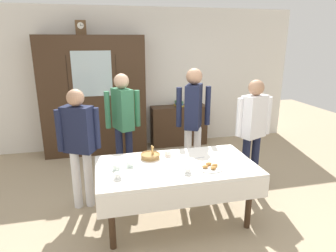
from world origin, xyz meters
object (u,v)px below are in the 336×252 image
object	(u,v)px
dining_table	(177,173)
person_behind_table_right	(123,117)
mantel_clock	(81,27)
spoon_front_edge	(183,164)
tea_cup_near_right	(130,164)
bookshelf_low	(179,125)
tea_cup_near_left	(118,176)
person_behind_table_left	(253,125)
tea_cup_far_left	(188,171)
person_near_right_end	(79,139)
book_stack	(179,104)
tea_cup_back_edge	(168,154)
tea_cup_center	(117,167)
spoon_near_left	(119,162)
person_by_cabinet	(193,114)
bread_basket	(150,156)
pastry_plate	(210,167)
wall_cabinet	(94,96)
spoon_far_right	(202,157)

from	to	relation	value
dining_table	person_behind_table_right	xyz separation A→B (m)	(-0.48, 1.31, 0.37)
mantel_clock	spoon_front_edge	size ratio (longest dim) A/B	2.02
tea_cup_near_right	person_behind_table_right	xyz separation A→B (m)	(0.04, 1.20, 0.25)
bookshelf_low	tea_cup_near_left	xyz separation A→B (m)	(-1.43, -2.81, 0.35)
spoon_front_edge	person_behind_table_left	size ratio (longest dim) A/B	0.07
person_behind_table_left	tea_cup_far_left	bearing A→B (deg)	-146.44
tea_cup_near_left	person_near_right_end	bearing A→B (deg)	117.86
dining_table	spoon_front_edge	size ratio (longest dim) A/B	15.32
book_stack	tea_cup_back_edge	distance (m)	2.45
dining_table	tea_cup_center	xyz separation A→B (m)	(-0.68, 0.05, 0.12)
spoon_near_left	tea_cup_far_left	bearing A→B (deg)	-33.33
dining_table	spoon_front_edge	distance (m)	0.13
mantel_clock	tea_cup_near_left	world-z (taller)	mantel_clock
bookshelf_low	spoon_front_edge	bearing A→B (deg)	-104.53
tea_cup_center	person_by_cabinet	bearing A→B (deg)	38.51
person_near_right_end	dining_table	bearing A→B (deg)	-29.26
bread_basket	bookshelf_low	bearing A→B (deg)	66.75
book_stack	tea_cup_far_left	size ratio (longest dim) A/B	1.74
tea_cup_far_left	spoon_near_left	distance (m)	0.84
tea_cup_center	pastry_plate	world-z (taller)	tea_cup_center
wall_cabinet	person_near_right_end	bearing A→B (deg)	-95.42
dining_table	spoon_near_left	size ratio (longest dim) A/B	15.32
dining_table	person_behind_table_left	distance (m)	1.43
tea_cup_far_left	tea_cup_center	bearing A→B (deg)	160.12
bookshelf_low	pastry_plate	size ratio (longest dim) A/B	4.04
spoon_front_edge	tea_cup_back_edge	bearing A→B (deg)	110.55
bookshelf_low	tea_cup_back_edge	xyz separation A→B (m)	(-0.78, -2.32, 0.35)
spoon_near_left	dining_table	bearing A→B (deg)	-21.31
mantel_clock	spoon_far_right	xyz separation A→B (m)	(1.40, -2.42, -1.58)
book_stack	tea_cup_near_left	distance (m)	3.15
spoon_far_right	person_behind_table_right	bearing A→B (deg)	126.36
spoon_far_right	spoon_front_edge	distance (m)	0.31
person_near_right_end	spoon_front_edge	bearing A→B (deg)	-26.21
wall_cabinet	tea_cup_center	distance (m)	2.57
book_stack	person_near_right_end	distance (m)	2.74
tea_cup_near_right	person_near_right_end	size ratio (longest dim) A/B	0.08
bread_basket	mantel_clock	bearing A→B (deg)	108.82
tea_cup_near_right	wall_cabinet	bearing A→B (deg)	98.69
dining_table	wall_cabinet	xyz separation A→B (m)	(-0.90, 2.59, 0.46)
tea_cup_center	dining_table	bearing A→B (deg)	-4.62
tea_cup_near_left	person_by_cabinet	distance (m)	1.70
wall_cabinet	tea_cup_back_edge	bearing A→B (deg)	-68.98
mantel_clock	person_near_right_end	bearing A→B (deg)	-91.44
spoon_front_edge	person_behind_table_left	xyz separation A→B (m)	(1.18, 0.55, 0.24)
spoon_near_left	person_by_cabinet	bearing A→B (deg)	33.11
tea_cup_back_edge	spoon_far_right	bearing A→B (deg)	-21.97
book_stack	pastry_plate	size ratio (longest dim) A/B	0.81
tea_cup_back_edge	pastry_plate	size ratio (longest dim) A/B	0.46
tea_cup_near_left	person_behind_table_left	size ratio (longest dim) A/B	0.08
person_behind_table_left	person_behind_table_right	distance (m)	1.89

